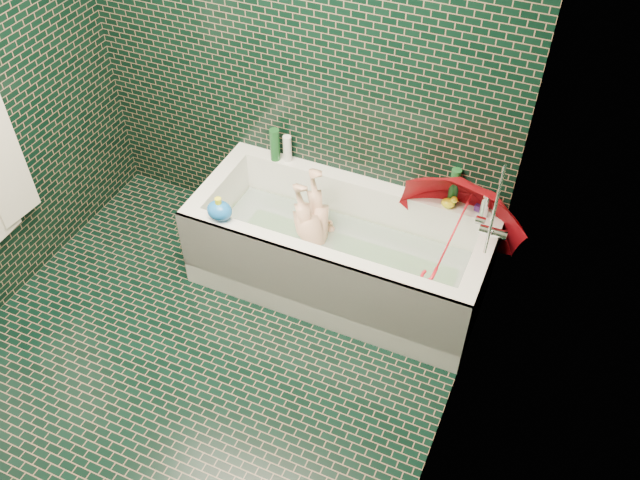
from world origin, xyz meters
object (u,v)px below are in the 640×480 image
at_px(bathtub, 339,259).
at_px(umbrella, 453,235).
at_px(child, 316,239).
at_px(rubber_duck, 449,203).
at_px(bath_toy, 219,210).

height_order(bathtub, umbrella, umbrella).
bearing_deg(umbrella, child, -153.84).
bearing_deg(umbrella, rubber_duck, 130.53).
bearing_deg(rubber_duck, bathtub, -149.94).
distance_m(bathtub, child, 0.18).
xyz_separation_m(umbrella, rubber_duck, (-0.08, 0.21, 0.04)).
distance_m(bathtub, umbrella, 0.71).
relative_size(child, rubber_duck, 8.58).
bearing_deg(umbrella, bathtub, -151.37).
bearing_deg(child, bathtub, 100.02).
relative_size(bathtub, child, 2.01).
bearing_deg(bath_toy, umbrella, 7.87).
distance_m(bathtub, bath_toy, 0.77).
xyz_separation_m(bathtub, rubber_duck, (0.53, 0.32, 0.38)).
bearing_deg(bath_toy, bathtub, 15.50).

